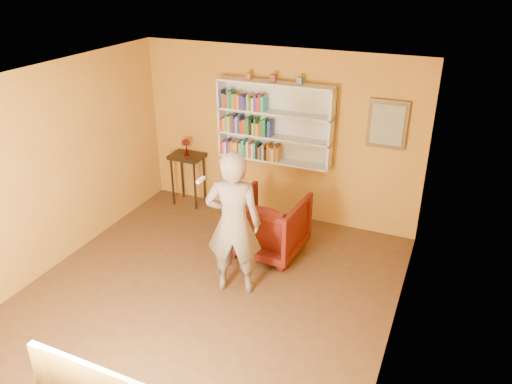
{
  "coord_description": "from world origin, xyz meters",
  "views": [
    {
      "loc": [
        2.6,
        -4.42,
        3.89
      ],
      "look_at": [
        0.38,
        0.75,
        1.21
      ],
      "focal_mm": 35.0,
      "sensor_mm": 36.0,
      "label": 1
    }
  ],
  "objects_px": {
    "ruby_lustre": "(186,144)",
    "console_table": "(187,163)",
    "armchair": "(269,224)",
    "person": "(234,224)",
    "television": "(99,384)",
    "bookshelf": "(276,122)"
  },
  "relations": [
    {
      "from": "armchair",
      "to": "person",
      "type": "bearing_deg",
      "value": 89.62
    },
    {
      "from": "console_table",
      "to": "ruby_lustre",
      "type": "relative_size",
      "value": 3.36
    },
    {
      "from": "armchair",
      "to": "television",
      "type": "distance_m",
      "value": 3.6
    },
    {
      "from": "person",
      "to": "ruby_lustre",
      "type": "bearing_deg",
      "value": -63.45
    },
    {
      "from": "armchair",
      "to": "ruby_lustre",
      "type": "bearing_deg",
      "value": -22.55
    },
    {
      "from": "console_table",
      "to": "television",
      "type": "xyz_separation_m",
      "value": [
        1.84,
        -4.5,
        0.11
      ]
    },
    {
      "from": "ruby_lustre",
      "to": "console_table",
      "type": "bearing_deg",
      "value": -53.13
    },
    {
      "from": "bookshelf",
      "to": "console_table",
      "type": "distance_m",
      "value": 1.75
    },
    {
      "from": "person",
      "to": "television",
      "type": "bearing_deg",
      "value": 75.1
    },
    {
      "from": "person",
      "to": "television",
      "type": "relative_size",
      "value": 1.73
    },
    {
      "from": "television",
      "to": "bookshelf",
      "type": "bearing_deg",
      "value": 95.24
    },
    {
      "from": "television",
      "to": "ruby_lustre",
      "type": "bearing_deg",
      "value": 113.49
    },
    {
      "from": "ruby_lustre",
      "to": "television",
      "type": "xyz_separation_m",
      "value": [
        1.84,
        -4.5,
        -0.24
      ]
    },
    {
      "from": "bookshelf",
      "to": "armchair",
      "type": "relative_size",
      "value": 1.86
    },
    {
      "from": "console_table",
      "to": "person",
      "type": "relative_size",
      "value": 0.47
    },
    {
      "from": "person",
      "to": "console_table",
      "type": "bearing_deg",
      "value": -63.45
    },
    {
      "from": "armchair",
      "to": "person",
      "type": "distance_m",
      "value": 1.12
    },
    {
      "from": "ruby_lustre",
      "to": "armchair",
      "type": "height_order",
      "value": "ruby_lustre"
    },
    {
      "from": "person",
      "to": "bookshelf",
      "type": "bearing_deg",
      "value": -99.14
    },
    {
      "from": "bookshelf",
      "to": "television",
      "type": "relative_size",
      "value": 1.66
    },
    {
      "from": "console_table",
      "to": "armchair",
      "type": "bearing_deg",
      "value": -26.4
    },
    {
      "from": "console_table",
      "to": "armchair",
      "type": "distance_m",
      "value": 2.09
    }
  ]
}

